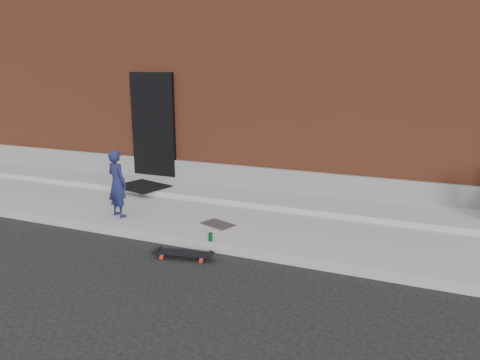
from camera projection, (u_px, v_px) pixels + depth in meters
The scene contains 9 objects.
ground at pixel (196, 250), 6.93m from camera, with size 80.00×80.00×0.00m, color black.
sidewalk at pixel (236, 216), 8.25m from camera, with size 20.00×3.00×0.15m, color gray.
apron at pixel (255, 196), 9.03m from camera, with size 20.00×1.20×0.10m, color gray.
building at pixel (317, 72), 12.59m from camera, with size 20.00×8.10×5.00m.
child at pixel (117, 183), 7.87m from camera, with size 0.42×0.27×1.15m, color #16193F.
skateboard at pixel (183, 253), 6.59m from camera, with size 0.86×0.37×0.09m.
soda_can at pixel (211, 237), 6.84m from camera, with size 0.07×0.07×0.13m, color #1A8434.
doormat at pixel (142, 186), 9.53m from camera, with size 0.95×0.77×0.03m, color black.
utility_plate at pixel (218, 224), 7.56m from camera, with size 0.52×0.33×0.02m, color #4A4A4E.
Camera 1 is at (3.14, -5.72, 2.65)m, focal length 35.00 mm.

